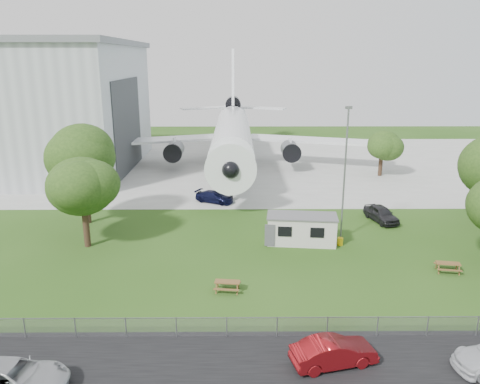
{
  "coord_description": "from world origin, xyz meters",
  "views": [
    {
      "loc": [
        -1.4,
        -34.02,
        16.07
      ],
      "look_at": [
        -1.08,
        8.0,
        4.0
      ],
      "focal_mm": 35.0,
      "sensor_mm": 36.0,
      "label": 1
    }
  ],
  "objects_px": {
    "car_centre_sedan": "(334,352)",
    "picnic_east": "(447,272)",
    "picnic_west": "(227,291)",
    "airliner": "(232,133)",
    "site_cabin": "(302,229)"
  },
  "relations": [
    {
      "from": "airliner",
      "to": "picnic_east",
      "type": "relative_size",
      "value": 26.52
    },
    {
      "from": "car_centre_sedan",
      "to": "picnic_east",
      "type": "bearing_deg",
      "value": -58.61
    },
    {
      "from": "airliner",
      "to": "site_cabin",
      "type": "relative_size",
      "value": 6.94
    },
    {
      "from": "picnic_west",
      "to": "picnic_east",
      "type": "bearing_deg",
      "value": 16.54
    },
    {
      "from": "airliner",
      "to": "site_cabin",
      "type": "xyz_separation_m",
      "value": [
        6.44,
        -30.59,
        -3.96
      ]
    },
    {
      "from": "car_centre_sedan",
      "to": "picnic_west",
      "type": "bearing_deg",
      "value": 20.96
    },
    {
      "from": "picnic_west",
      "to": "car_centre_sedan",
      "type": "xyz_separation_m",
      "value": [
        5.9,
        -8.41,
        0.77
      ]
    },
    {
      "from": "site_cabin",
      "to": "car_centre_sedan",
      "type": "relative_size",
      "value": 1.47
    },
    {
      "from": "site_cabin",
      "to": "car_centre_sedan",
      "type": "bearing_deg",
      "value": -92.0
    },
    {
      "from": "site_cabin",
      "to": "picnic_east",
      "type": "height_order",
      "value": "site_cabin"
    },
    {
      "from": "airliner",
      "to": "picnic_west",
      "type": "relative_size",
      "value": 26.52
    },
    {
      "from": "airliner",
      "to": "picnic_west",
      "type": "xyz_separation_m",
      "value": [
        -0.07,
        -39.64,
        -5.27
      ]
    },
    {
      "from": "airliner",
      "to": "car_centre_sedan",
      "type": "height_order",
      "value": "airliner"
    },
    {
      "from": "airliner",
      "to": "car_centre_sedan",
      "type": "bearing_deg",
      "value": -83.08
    },
    {
      "from": "airliner",
      "to": "site_cabin",
      "type": "distance_m",
      "value": 31.51
    }
  ]
}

